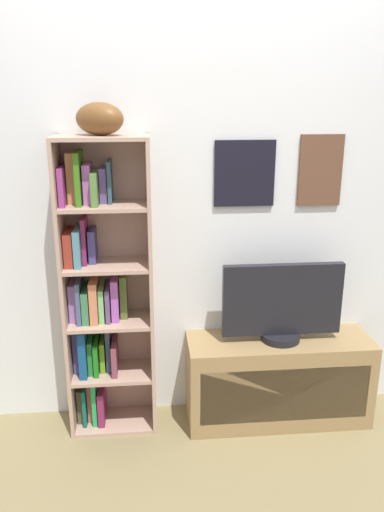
{
  "coord_description": "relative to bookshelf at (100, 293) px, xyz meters",
  "views": [
    {
      "loc": [
        -0.26,
        -1.65,
        1.85
      ],
      "look_at": [
        -0.03,
        0.85,
        1.05
      ],
      "focal_mm": 35.98,
      "sensor_mm": 36.0,
      "label": 1
    }
  ],
  "objects": [
    {
      "name": "tv_stand",
      "position": [
        1.0,
        -0.07,
        -0.55
      ],
      "size": [
        1.05,
        0.35,
        0.51
      ],
      "color": "olive",
      "rests_on": "ground"
    },
    {
      "name": "television",
      "position": [
        1.0,
        -0.07,
        -0.07
      ],
      "size": [
        0.67,
        0.22,
        0.45
      ],
      "color": "black",
      "rests_on": "tv_stand"
    },
    {
      "name": "back_wall",
      "position": [
        0.52,
        0.14,
        0.41
      ],
      "size": [
        4.8,
        0.08,
        2.43
      ],
      "color": "silver",
      "rests_on": "ground"
    },
    {
      "name": "bookshelf",
      "position": [
        0.0,
        0.0,
        0.0
      ],
      "size": [
        0.48,
        0.28,
        1.65
      ],
      "color": "tan",
      "rests_on": "ground"
    },
    {
      "name": "football",
      "position": [
        0.05,
        -0.03,
        0.92
      ],
      "size": [
        0.3,
        0.27,
        0.16
      ],
      "primitive_type": "ellipsoid",
      "rotation": [
        0.0,
        0.0,
        -0.52
      ],
      "color": "brown",
      "rests_on": "bookshelf"
    }
  ]
}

